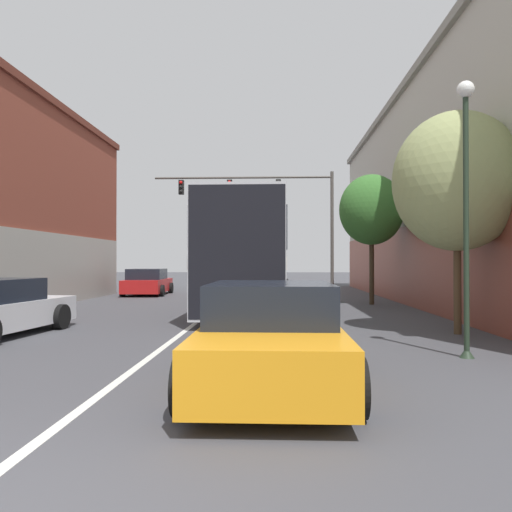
# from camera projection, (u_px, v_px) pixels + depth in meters

# --- Properties ---
(lane_center_line) EXTENTS (0.14, 40.84, 0.01)m
(lane_center_line) POSITION_uv_depth(u_px,v_px,m) (211.00, 312.00, 17.22)
(lane_center_line) COLOR silver
(lane_center_line) RESTS_ON ground_plane
(building_right_storefront) EXTENTS (9.42, 28.42, 9.02)m
(building_right_storefront) POSITION_uv_depth(u_px,v_px,m) (504.00, 194.00, 21.27)
(building_right_storefront) COLOR #B7B2A3
(building_right_storefront) RESTS_ON ground_plane
(bus) EXTENTS (2.87, 11.40, 3.71)m
(bus) POSITION_uv_depth(u_px,v_px,m) (250.00, 252.00, 17.95)
(bus) COLOR #B7B7BC
(bus) RESTS_ON ground_plane
(hatchback_foreground) EXTENTS (2.12, 4.12, 1.43)m
(hatchback_foreground) POSITION_uv_depth(u_px,v_px,m) (271.00, 337.00, 6.86)
(hatchback_foreground) COLOR orange
(hatchback_foreground) RESTS_ON ground_plane
(parked_car_left_near) EXTENTS (2.30, 4.31, 1.36)m
(parked_car_left_near) POSITION_uv_depth(u_px,v_px,m) (148.00, 282.00, 26.04)
(parked_car_left_near) COLOR red
(parked_car_left_near) RESTS_ON ground_plane
(traffic_signal_gantry) EXTENTS (9.94, 0.36, 6.71)m
(traffic_signal_gantry) POSITION_uv_depth(u_px,v_px,m) (272.00, 202.00, 27.59)
(traffic_signal_gantry) COLOR #514C47
(traffic_signal_gantry) RESTS_ON ground_plane
(street_lamp) EXTENTS (0.31, 0.31, 4.99)m
(street_lamp) POSITION_uv_depth(u_px,v_px,m) (466.00, 200.00, 8.97)
(street_lamp) COLOR #233323
(street_lamp) RESTS_ON ground_plane
(street_tree_near) EXTENTS (3.04, 2.74, 5.33)m
(street_tree_near) POSITION_uv_depth(u_px,v_px,m) (457.00, 181.00, 11.93)
(street_tree_near) COLOR #4C3823
(street_tree_near) RESTS_ON ground_plane
(street_tree_far) EXTENTS (2.60, 2.34, 5.28)m
(street_tree_far) POSITION_uv_depth(u_px,v_px,m) (371.00, 210.00, 20.22)
(street_tree_far) COLOR #3D2D1E
(street_tree_far) RESTS_ON ground_plane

